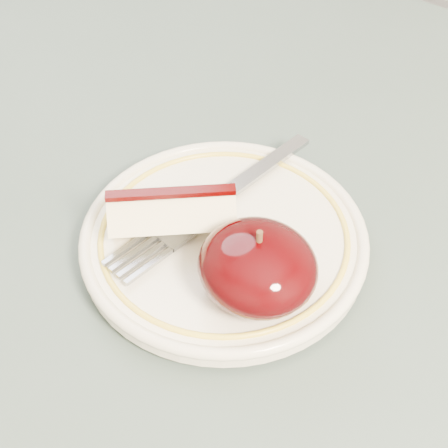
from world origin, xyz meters
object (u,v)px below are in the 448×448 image
Objects in this scene: apple_half at (258,267)px; fork at (213,203)px; plate at (224,237)px; table at (189,297)px.

fork is at bearing 149.02° from apple_half.
plate is at bearing -118.43° from fork.
fork is (0.02, 0.02, 0.11)m from table.
apple_half reaches higher than fork.
fork is at bearing 145.52° from plate.
table is 0.11m from plate.
apple_half is (0.09, -0.03, 0.13)m from table.
apple_half is 0.39× the size of fork.
table is 11.48× the size of apple_half.
apple_half reaches higher than table.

